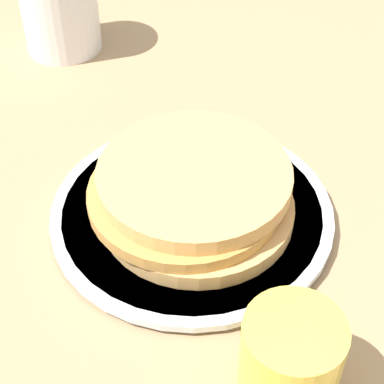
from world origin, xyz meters
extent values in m
plane|color=#9E7F5B|center=(0.00, 0.00, 0.00)|extent=(4.00, 4.00, 0.00)
cylinder|color=silver|center=(-0.01, -0.01, 0.01)|extent=(0.23, 0.23, 0.01)
cylinder|color=silver|center=(-0.01, -0.01, 0.01)|extent=(0.25, 0.25, 0.01)
cylinder|color=tan|center=(0.00, -0.01, 0.02)|extent=(0.17, 0.17, 0.02)
cylinder|color=#BA8642|center=(-0.01, -0.02, 0.03)|extent=(0.17, 0.17, 0.01)
cylinder|color=tan|center=(-0.01, -0.01, 0.05)|extent=(0.17, 0.17, 0.02)
cylinder|color=yellow|center=(0.17, -0.02, 0.04)|extent=(0.07, 0.07, 0.07)
cylinder|color=white|center=(-0.34, -0.04, 0.06)|extent=(0.09, 0.09, 0.12)
camera|label=1|loc=(0.36, -0.17, 0.42)|focal=60.00mm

